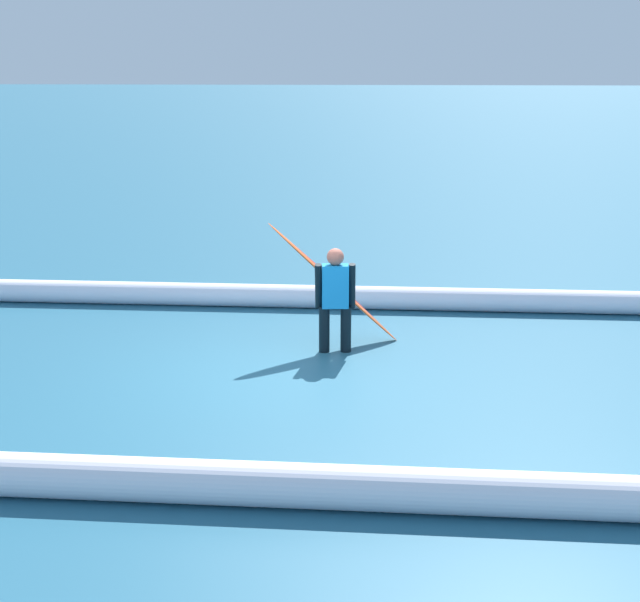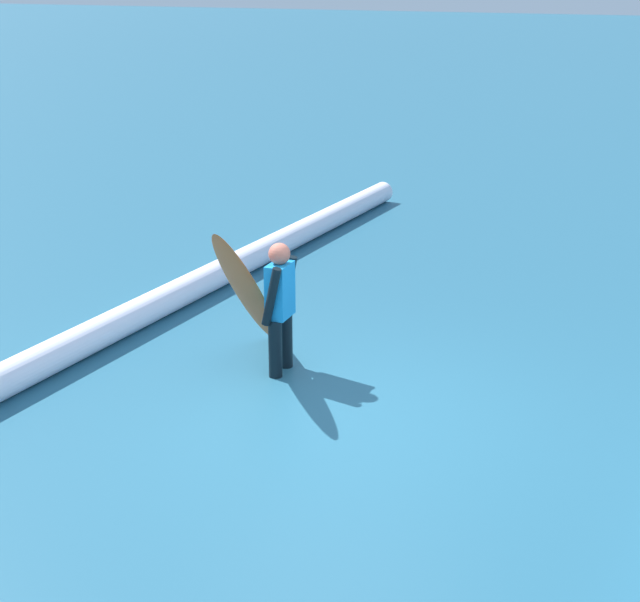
% 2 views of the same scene
% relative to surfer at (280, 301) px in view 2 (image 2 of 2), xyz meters
% --- Properties ---
extents(ground_plane, '(169.73, 169.73, 0.00)m').
position_rel_surfer_xyz_m(ground_plane, '(0.74, 0.95, -0.76)').
color(ground_plane, '#255E79').
extents(surfer, '(0.52, 0.25, 1.38)m').
position_rel_surfer_xyz_m(surfer, '(0.00, 0.00, 0.00)').
color(surfer, black).
rests_on(surfer, ground_plane).
extents(surfboard, '(1.78, 0.60, 1.69)m').
position_rel_surfer_xyz_m(surfboard, '(0.03, -0.36, 0.07)').
color(surfboard, '#E55926').
rests_on(surfboard, ground_plane).
extents(wave_crest_foreground, '(18.40, 0.85, 0.35)m').
position_rel_surfer_xyz_m(wave_crest_foreground, '(1.53, -2.14, -0.59)').
color(wave_crest_foreground, white).
rests_on(wave_crest_foreground, ground_plane).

